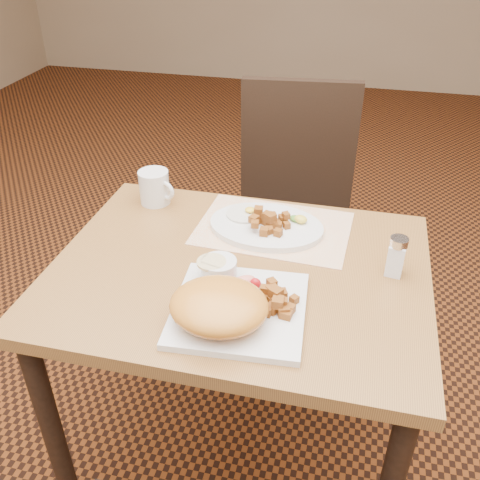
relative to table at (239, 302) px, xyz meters
name	(u,v)px	position (x,y,z in m)	size (l,w,h in m)	color
ground	(239,458)	(0.00, 0.00, -0.64)	(8.00, 8.00, 0.00)	black
table	(239,302)	(0.00, 0.00, 0.00)	(0.90, 0.70, 0.75)	#97632E
chair_far	(294,206)	(0.04, 0.70, -0.10)	(0.46, 0.47, 0.97)	black
placemat	(273,228)	(0.05, 0.19, 0.11)	(0.40, 0.28, 0.00)	white
plate_square	(239,309)	(0.04, -0.16, 0.12)	(0.28, 0.28, 0.02)	silver
plate_oval	(266,226)	(0.03, 0.18, 0.12)	(0.30, 0.23, 0.02)	silver
hollandaise_mound	(218,306)	(0.01, -0.21, 0.16)	(0.21, 0.18, 0.08)	orange
ramekin	(218,268)	(-0.03, -0.07, 0.15)	(0.09, 0.08, 0.04)	silver
garnish_sq	(248,282)	(0.04, -0.08, 0.14)	(0.08, 0.06, 0.03)	#387223
fried_egg	(245,213)	(-0.03, 0.22, 0.13)	(0.10, 0.10, 0.02)	white
garnish_ov	(299,219)	(0.11, 0.21, 0.14)	(0.06, 0.05, 0.02)	#387223
salt_shaker	(396,256)	(0.36, 0.06, 0.16)	(0.05, 0.05, 0.10)	white
coffee_mug	(155,187)	(-0.31, 0.26, 0.16)	(0.11, 0.09, 0.10)	silver
home_fries_sq	(275,301)	(0.11, -0.14, 0.14)	(0.10, 0.10, 0.04)	#955118
home_fries_ov	(269,221)	(0.04, 0.17, 0.14)	(0.11, 0.10, 0.04)	#955118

